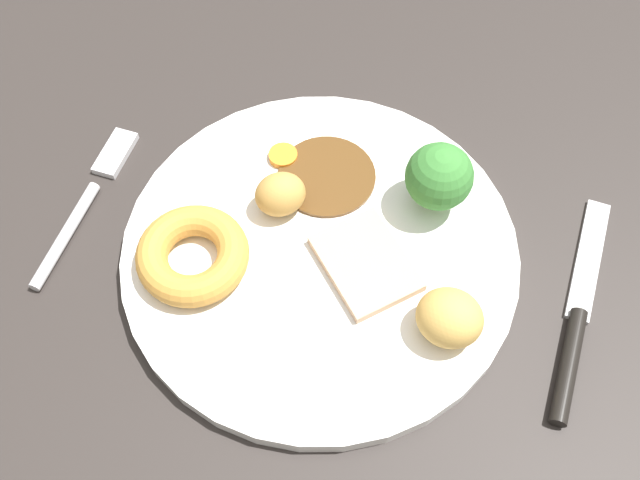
% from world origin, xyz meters
% --- Properties ---
extents(dining_table, '(1.20, 0.84, 0.04)m').
position_xyz_m(dining_table, '(0.00, 0.00, 0.02)').
color(dining_table, '#2B2623').
rests_on(dining_table, ground).
extents(dinner_plate, '(0.29, 0.29, 0.01)m').
position_xyz_m(dinner_plate, '(0.03, -0.02, 0.04)').
color(dinner_plate, white).
rests_on(dinner_plate, dining_table).
extents(gravy_pool, '(0.08, 0.08, 0.00)m').
position_xyz_m(gravy_pool, '(0.02, 0.04, 0.05)').
color(gravy_pool, '#563819').
rests_on(gravy_pool, dinner_plate).
extents(meat_slice_main, '(0.09, 0.09, 0.01)m').
position_xyz_m(meat_slice_main, '(0.07, -0.02, 0.05)').
color(meat_slice_main, tan).
rests_on(meat_slice_main, dinner_plate).
extents(yorkshire_pudding, '(0.08, 0.08, 0.02)m').
position_xyz_m(yorkshire_pudding, '(-0.05, -0.06, 0.06)').
color(yorkshire_pudding, '#C68938').
rests_on(yorkshire_pudding, dinner_plate).
extents(roast_potato_left, '(0.05, 0.05, 0.04)m').
position_xyz_m(roast_potato_left, '(0.13, -0.06, 0.07)').
color(roast_potato_left, tan).
rests_on(roast_potato_left, dinner_plate).
extents(roast_potato_right, '(0.05, 0.05, 0.03)m').
position_xyz_m(roast_potato_right, '(-0.01, 0.01, 0.07)').
color(roast_potato_right, '#BC8C42').
rests_on(roast_potato_right, dinner_plate).
extents(carrot_coin_front, '(0.02, 0.02, 0.01)m').
position_xyz_m(carrot_coin_front, '(-0.02, 0.05, 0.05)').
color(carrot_coin_front, orange).
rests_on(carrot_coin_front, dinner_plate).
extents(broccoli_floret, '(0.05, 0.05, 0.06)m').
position_xyz_m(broccoli_floret, '(0.10, 0.05, 0.08)').
color(broccoli_floret, '#8CB766').
rests_on(broccoli_floret, dinner_plate).
extents(fork, '(0.02, 0.15, 0.01)m').
position_xyz_m(fork, '(-0.16, -0.02, 0.04)').
color(fork, silver).
rests_on(fork, dining_table).
extents(knife, '(0.03, 0.19, 0.01)m').
position_xyz_m(knife, '(0.22, -0.02, 0.04)').
color(knife, black).
rests_on(knife, dining_table).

